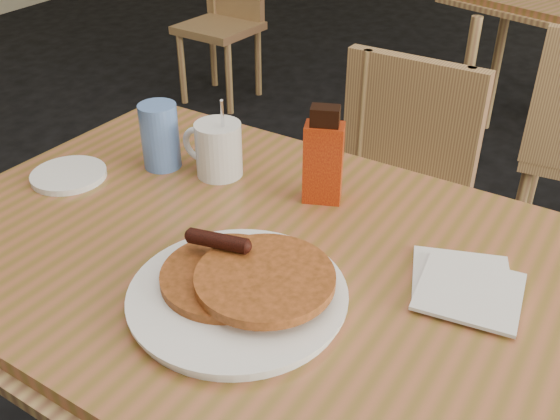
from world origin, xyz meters
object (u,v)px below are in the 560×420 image
at_px(chair_main_far, 393,191).
at_px(syrup_bottle, 323,158).
at_px(coffee_mug, 217,148).
at_px(main_table, 259,270).
at_px(blue_tumbler, 160,136).
at_px(chair_wall_extra, 226,7).
at_px(pancake_plate, 240,288).

distance_m(chair_main_far, syrup_bottle, 0.62).
bearing_deg(coffee_mug, main_table, -46.38).
relative_size(syrup_bottle, blue_tumbler, 1.39).
height_order(syrup_bottle, blue_tumbler, syrup_bottle).
height_order(chair_main_far, coffee_mug, coffee_mug).
distance_m(main_table, coffee_mug, 0.28).
xyz_separation_m(chair_main_far, chair_wall_extra, (-1.44, 1.41, -0.01)).
relative_size(coffee_mug, blue_tumbler, 1.28).
xyz_separation_m(chair_wall_extra, syrup_bottle, (1.46, -1.92, 0.35)).
xyz_separation_m(chair_main_far, syrup_bottle, (0.02, -0.51, 0.34)).
height_order(chair_wall_extra, pancake_plate, pancake_plate).
relative_size(pancake_plate, coffee_mug, 1.90).
bearing_deg(coffee_mug, pancake_plate, -55.48).
relative_size(main_table, chair_wall_extra, 1.51).
height_order(chair_wall_extra, blue_tumbler, blue_tumbler).
height_order(main_table, chair_main_far, chair_main_far).
relative_size(main_table, pancake_plate, 3.87).
bearing_deg(chair_wall_extra, blue_tumbler, -53.63).
xyz_separation_m(chair_main_far, coffee_mug, (-0.20, -0.52, 0.31)).
height_order(main_table, syrup_bottle, syrup_bottle).
xyz_separation_m(main_table, blue_tumbler, (-0.31, 0.15, 0.11)).
relative_size(chair_wall_extra, coffee_mug, 4.87).
bearing_deg(chair_wall_extra, syrup_bottle, -46.27).
xyz_separation_m(main_table, coffee_mug, (-0.20, 0.18, 0.10)).
xyz_separation_m(main_table, pancake_plate, (0.04, -0.12, 0.06)).
relative_size(pancake_plate, syrup_bottle, 1.75).
xyz_separation_m(chair_wall_extra, coffee_mug, (1.24, -1.93, 0.32)).
bearing_deg(chair_wall_extra, coffee_mug, -50.79).
relative_size(chair_wall_extra, pancake_plate, 2.57).
distance_m(syrup_bottle, blue_tumbler, 0.34).
bearing_deg(chair_main_far, syrup_bottle, -82.97).
distance_m(chair_main_far, coffee_mug, 0.64).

